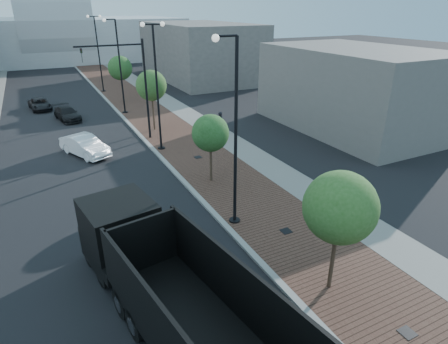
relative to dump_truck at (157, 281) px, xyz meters
name	(u,v)px	position (x,y,z in m)	size (l,w,h in m)	color
sidewalk	(138,99)	(8.28, 34.28, -1.45)	(7.00, 140.00, 0.12)	#4C2D23
concrete_strip	(159,96)	(10.98, 34.28, -1.45)	(2.40, 140.00, 0.13)	slate
curb	(108,102)	(4.78, 34.28, -1.44)	(0.30, 140.00, 0.14)	gray
dump_truck	(157,281)	(0.00, 0.00, 0.00)	(4.68, 13.79, 3.59)	black
white_sedan	(85,146)	(-0.03, 17.78, -0.76)	(1.59, 4.55, 1.50)	white
dark_car_mid	(40,104)	(-2.39, 34.14, -0.93)	(1.93, 4.18, 1.16)	black
dark_car_far	(67,114)	(-0.18, 28.52, -0.89)	(1.75, 4.30, 1.25)	black
pedestrian	(220,123)	(11.30, 18.00, -0.56)	(0.70, 0.46, 1.92)	black
streetlight_1	(233,144)	(5.27, 4.28, 2.83)	(1.44, 0.56, 9.21)	black
streetlight_2	(157,88)	(5.38, 16.28, 3.31)	(1.72, 0.56, 9.28)	black
streetlight_3	(120,71)	(5.27, 28.28, 2.83)	(1.44, 0.56, 9.21)	black
streetlight_4	(99,54)	(5.38, 40.28, 3.31)	(1.72, 0.56, 9.28)	black
traffic_mast	(134,80)	(4.48, 19.28, 3.47)	(5.09, 0.20, 8.00)	black
tree_0	(341,207)	(6.43, -1.69, 2.15)	(2.68, 2.68, 5.02)	#382619
tree_1	(211,133)	(6.43, 9.31, 1.73)	(2.33, 2.27, 4.39)	#382619
tree_2	(152,86)	(6.43, 21.31, 2.50)	(2.63, 2.62, 5.33)	#382619
tree_3	(120,68)	(6.43, 33.31, 2.39)	(2.67, 2.67, 5.25)	#382619
convention_center	(51,29)	(2.78, 79.28, 4.49)	(50.00, 30.00, 50.00)	#B2B9BD
commercial_block_ne	(199,51)	(20.78, 44.28, 2.49)	(12.00, 22.00, 8.00)	#5E5854
commercial_block_e	(354,89)	(22.78, 14.28, 1.99)	(10.00, 16.00, 7.00)	#67605D
utility_cover_0	(407,333)	(7.18, -4.72, -1.38)	(0.50, 0.50, 0.02)	black
utility_cover_1	(286,231)	(7.18, 2.28, -1.38)	(0.50, 0.50, 0.02)	black
utility_cover_2	(198,157)	(7.18, 13.28, -1.38)	(0.50, 0.50, 0.02)	black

